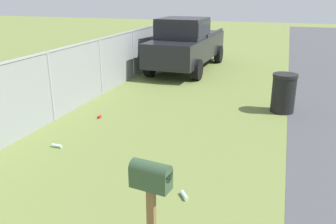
{
  "coord_description": "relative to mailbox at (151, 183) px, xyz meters",
  "views": [
    {
      "loc": [
        1.2,
        -1.09,
        3.04
      ],
      "look_at": [
        6.1,
        0.53,
        1.27
      ],
      "focal_mm": 37.49,
      "sensor_mm": 36.0,
      "label": 1
    }
  ],
  "objects": [
    {
      "name": "litter_bottle_midfield_a",
      "position": [
        2.34,
        2.99,
        -0.98
      ],
      "size": [
        0.07,
        0.22,
        0.07
      ],
      "primitive_type": "cylinder",
      "rotation": [
        0.0,
        1.57,
        4.71
      ],
      "color": "#B2D8BF",
      "rests_on": "ground"
    },
    {
      "name": "litter_bottle_by_mailbox",
      "position": [
        1.38,
        -0.01,
        -0.98
      ],
      "size": [
        0.22,
        0.19,
        0.07
      ],
      "primitive_type": "cylinder",
      "rotation": [
        0.0,
        1.57,
        0.63
      ],
      "color": "#B2D8BF",
      "rests_on": "ground"
    },
    {
      "name": "litter_can_far_scatter",
      "position": [
        4.2,
        3.03,
        -0.99
      ],
      "size": [
        0.12,
        0.07,
        0.07
      ],
      "primitive_type": "cylinder",
      "rotation": [
        0.0,
        1.57,
        3.16
      ],
      "color": "red",
      "rests_on": "ground"
    },
    {
      "name": "fence_section",
      "position": [
        4.92,
        4.0,
        -0.08
      ],
      "size": [
        17.31,
        0.07,
        1.73
      ],
      "color": "#9EA3A8",
      "rests_on": "ground"
    },
    {
      "name": "mailbox",
      "position": [
        0.0,
        0.0,
        0.0
      ],
      "size": [
        0.26,
        0.48,
        1.29
      ],
      "rotation": [
        0.0,
        0.0,
        -0.14
      ],
      "color": "brown",
      "rests_on": "ground"
    },
    {
      "name": "trash_bin",
      "position": [
        6.17,
        -1.36,
        -0.5
      ],
      "size": [
        0.64,
        0.64,
        1.03
      ],
      "color": "black",
      "rests_on": "ground"
    },
    {
      "name": "pickup_truck",
      "position": [
        10.53,
        2.52,
        0.09
      ],
      "size": [
        5.45,
        2.25,
        2.09
      ],
      "rotation": [
        0.0,
        0.0,
        3.11
      ],
      "color": "black",
      "rests_on": "ground"
    }
  ]
}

